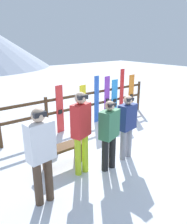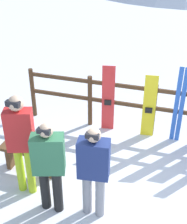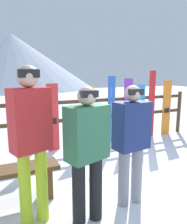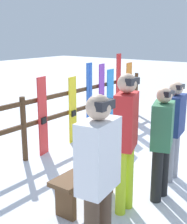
% 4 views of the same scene
% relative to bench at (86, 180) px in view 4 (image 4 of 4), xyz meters
% --- Properties ---
extents(ground_plane, '(40.00, 40.00, 0.00)m').
position_rel_bench_xyz_m(ground_plane, '(1.93, -0.25, -0.35)').
color(ground_plane, white).
extents(fence, '(5.70, 0.10, 1.19)m').
position_rel_bench_xyz_m(fence, '(1.93, 1.82, 0.36)').
color(fence, '#4C331E').
rests_on(fence, ground).
extents(bench, '(1.14, 0.36, 0.49)m').
position_rel_bench_xyz_m(bench, '(0.00, 0.00, 0.00)').
color(bench, brown).
rests_on(bench, ground).
extents(person_red, '(0.47, 0.35, 1.82)m').
position_rel_bench_xyz_m(person_red, '(0.16, -0.51, 0.72)').
color(person_red, '#B7D826').
rests_on(person_red, ground).
extents(person_white, '(0.48, 0.30, 1.76)m').
position_rel_bench_xyz_m(person_white, '(-0.90, -0.83, 0.67)').
color(person_white, '#4C3828').
rests_on(person_white, ground).
extents(person_plaid_green, '(0.53, 0.39, 1.59)m').
position_rel_bench_xyz_m(person_plaid_green, '(0.73, -0.75, 0.56)').
color(person_plaid_green, black).
rests_on(person_plaid_green, ground).
extents(person_navy, '(0.48, 0.31, 1.58)m').
position_rel_bench_xyz_m(person_navy, '(1.39, -0.65, 0.56)').
color(person_navy, gray).
rests_on(person_navy, ground).
extents(snowboard_red, '(0.27, 0.09, 1.51)m').
position_rel_bench_xyz_m(snowboard_red, '(0.96, 1.76, 0.40)').
color(snowboard_red, red).
rests_on(snowboard_red, ground).
extents(snowboard_yellow, '(0.27, 0.08, 1.41)m').
position_rel_bench_xyz_m(snowboard_yellow, '(1.84, 1.76, 0.35)').
color(snowboard_yellow, yellow).
rests_on(snowboard_yellow, ground).
extents(ski_pair_blue, '(0.20, 0.02, 1.65)m').
position_rel_bench_xyz_m(ski_pair_blue, '(2.43, 1.77, 0.47)').
color(ski_pair_blue, blue).
rests_on(ski_pair_blue, ground).
extents(snowboard_purple, '(0.28, 0.09, 1.59)m').
position_rel_bench_xyz_m(snowboard_purple, '(2.92, 1.77, 0.44)').
color(snowboard_purple, purple).
rests_on(snowboard_purple, ground).
extents(snowboard_blue, '(0.29, 0.06, 1.43)m').
position_rel_bench_xyz_m(snowboard_blue, '(3.29, 1.76, 0.36)').
color(snowboard_blue, '#288CE0').
rests_on(snowboard_blue, ground).
extents(ski_pair_red, '(0.19, 0.02, 1.79)m').
position_rel_bench_xyz_m(ski_pair_red, '(3.67, 1.77, 0.54)').
color(ski_pair_red, red).
rests_on(ski_pair_red, ground).
extents(snowboard_orange, '(0.29, 0.06, 1.53)m').
position_rel_bench_xyz_m(snowboard_orange, '(4.20, 1.76, 0.41)').
color(snowboard_orange, orange).
rests_on(snowboard_orange, ground).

